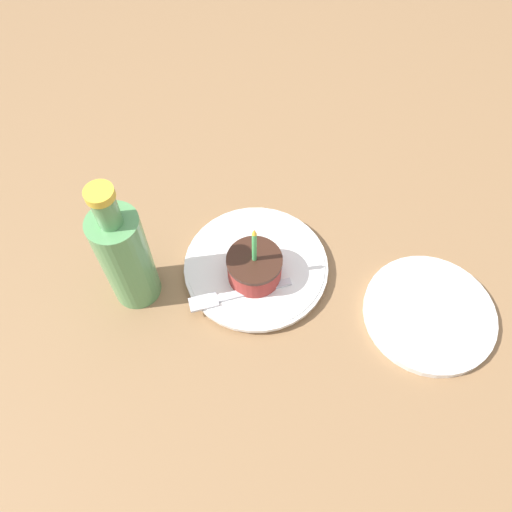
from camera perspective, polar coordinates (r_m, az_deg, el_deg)
name	(u,v)px	position (r m, az deg, el deg)	size (l,w,h in m)	color
ground_plane	(252,293)	(0.84, -0.40, -4.24)	(2.40, 2.40, 0.04)	olive
plate	(256,267)	(0.83, 0.00, -1.22)	(0.24, 0.24, 0.02)	white
cake_slice	(254,267)	(0.79, -0.18, -1.25)	(0.09, 0.09, 0.13)	#99332D
fork	(233,295)	(0.79, -2.65, -4.50)	(0.09, 0.16, 0.00)	silver
bottle	(125,256)	(0.76, -14.74, 0.01)	(0.07, 0.07, 0.25)	#599959
side_plate	(429,313)	(0.84, 19.18, -6.21)	(0.21, 0.21, 0.01)	white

